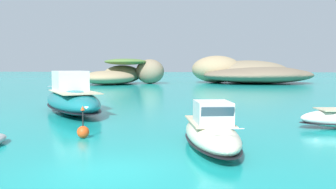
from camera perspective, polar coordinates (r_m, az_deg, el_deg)
The scene contains 6 objects.
ground_plane at distance 12.00m, azimuth -9.20°, elevation -11.56°, with size 400.00×400.00×0.00m, color teal.
islet_large at distance 74.77m, azimuth 12.46°, elevation 3.22°, with size 26.53×26.16×5.39m.
islet_small at distance 69.43m, azimuth -6.67°, elevation 3.23°, with size 16.66×15.64×4.69m.
motorboat_teal at distance 26.75m, azimuth -14.52°, elevation -0.70°, with size 8.18×9.95×2.95m.
motorboat_cream at distance 15.14m, azimuth 6.63°, elevation -5.72°, with size 3.26×6.70×1.91m.
channel_buoy at distance 17.49m, azimuth -12.89°, elevation -5.44°, with size 0.56×0.56×1.48m.
Camera 1 is at (3.46, -11.01, 3.28)m, focal length 39.78 mm.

